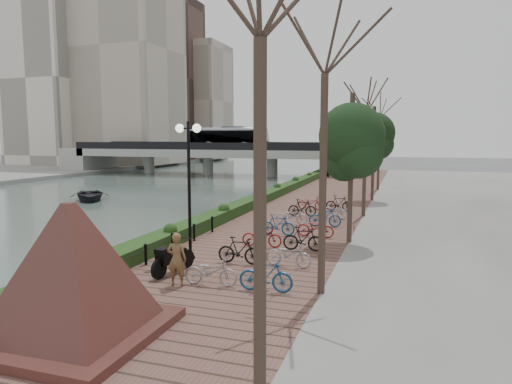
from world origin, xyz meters
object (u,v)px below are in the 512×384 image
at_px(granite_monument, 72,270).
at_px(lamppost, 189,161).
at_px(boat, 90,195).
at_px(motorcycle, 173,257).
at_px(pedestrian, 177,259).

distance_m(granite_monument, lamppost, 7.34).
distance_m(granite_monument, boat, 27.79).
distance_m(granite_monument, motorcycle, 5.23).
height_order(granite_monument, pedestrian, granite_monument).
bearing_deg(pedestrian, boat, -58.16).
height_order(granite_monument, motorcycle, granite_monument).
bearing_deg(motorcycle, lamppost, 110.96).
bearing_deg(lamppost, pedestrian, -70.98).
bearing_deg(lamppost, motorcycle, -80.73).
bearing_deg(motorcycle, granite_monument, -76.43).
distance_m(granite_monument, pedestrian, 4.11).
height_order(lamppost, pedestrian, lamppost).
xyz_separation_m(granite_monument, motorcycle, (-0.17, 5.12, -1.04)).
height_order(granite_monument, lamppost, lamppost).
height_order(pedestrian, boat, pedestrian).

